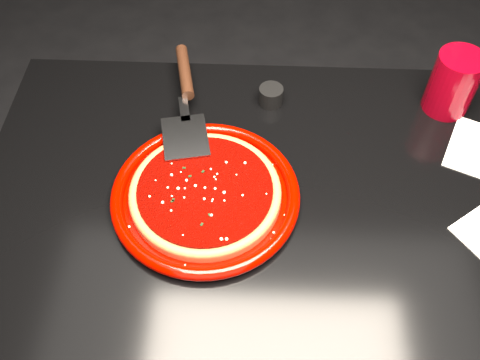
% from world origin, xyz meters
% --- Properties ---
extents(table, '(1.20, 0.80, 0.75)m').
position_xyz_m(table, '(0.00, 0.00, 0.38)').
color(table, black).
rests_on(table, floor).
extents(plate, '(0.35, 0.35, 0.02)m').
position_xyz_m(plate, '(-0.18, 0.04, 0.76)').
color(plate, '#7F0400').
rests_on(plate, table).
extents(pizza_crust, '(0.28, 0.28, 0.01)m').
position_xyz_m(pizza_crust, '(-0.18, 0.04, 0.77)').
color(pizza_crust, brown).
rests_on(pizza_crust, plate).
extents(pizza_crust_rim, '(0.28, 0.28, 0.02)m').
position_xyz_m(pizza_crust_rim, '(-0.18, 0.04, 0.77)').
color(pizza_crust_rim, brown).
rests_on(pizza_crust_rim, plate).
extents(pizza_sauce, '(0.25, 0.25, 0.01)m').
position_xyz_m(pizza_sauce, '(-0.18, 0.04, 0.78)').
color(pizza_sauce, '#620300').
rests_on(pizza_sauce, plate).
extents(parmesan_dusting, '(0.23, 0.23, 0.01)m').
position_xyz_m(parmesan_dusting, '(-0.18, 0.04, 0.78)').
color(parmesan_dusting, beige).
rests_on(parmesan_dusting, plate).
extents(basil_flecks, '(0.21, 0.21, 0.00)m').
position_xyz_m(basil_flecks, '(-0.18, 0.04, 0.78)').
color(basil_flecks, black).
rests_on(basil_flecks, plate).
extents(pizza_server, '(0.17, 0.37, 0.03)m').
position_xyz_m(pizza_server, '(-0.23, 0.24, 0.79)').
color(pizza_server, '#ACAEB3').
rests_on(pizza_server, plate).
extents(cup, '(0.11, 0.11, 0.13)m').
position_xyz_m(cup, '(0.29, 0.29, 0.81)').
color(cup, maroon).
rests_on(cup, table).
extents(ramekin, '(0.06, 0.06, 0.04)m').
position_xyz_m(ramekin, '(-0.07, 0.29, 0.77)').
color(ramekin, black).
rests_on(ramekin, table).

